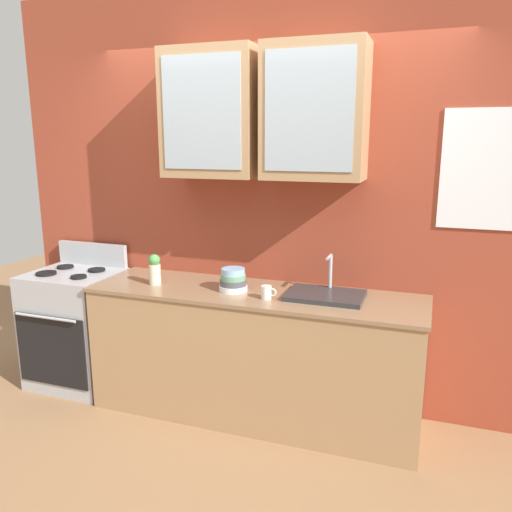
% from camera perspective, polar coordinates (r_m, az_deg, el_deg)
% --- Properties ---
extents(ground_plane, '(10.00, 10.00, 0.00)m').
position_cam_1_polar(ground_plane, '(3.75, -0.22, -17.06)').
color(ground_plane, '#936B47').
extents(back_wall_unit, '(3.97, 0.43, 2.89)m').
position_cam_1_polar(back_wall_unit, '(3.55, 1.53, 8.21)').
color(back_wall_unit, '#993D28').
rests_on(back_wall_unit, ground_plane).
extents(counter, '(2.24, 0.63, 0.89)m').
position_cam_1_polar(counter, '(3.55, -0.22, -10.84)').
color(counter, '#A87F56').
rests_on(counter, ground_plane).
extents(stove_range, '(0.65, 0.61, 1.07)m').
position_cam_1_polar(stove_range, '(4.23, -19.38, -7.49)').
color(stove_range, '#ADAFB5').
rests_on(stove_range, ground_plane).
extents(sink_faucet, '(0.48, 0.34, 0.26)m').
position_cam_1_polar(sink_faucet, '(3.30, 7.75, -4.26)').
color(sink_faucet, '#2D2D30').
rests_on(sink_faucet, counter).
extents(bowl_stack, '(0.19, 0.19, 0.15)m').
position_cam_1_polar(bowl_stack, '(3.40, -2.56, -2.74)').
color(bowl_stack, white).
rests_on(bowl_stack, counter).
extents(vase, '(0.08, 0.08, 0.21)m').
position_cam_1_polar(vase, '(3.60, -11.21, -1.49)').
color(vase, beige).
rests_on(vase, counter).
extents(cup_near_sink, '(0.10, 0.07, 0.09)m').
position_cam_1_polar(cup_near_sink, '(3.23, 1.21, -4.07)').
color(cup_near_sink, silver).
rests_on(cup_near_sink, counter).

